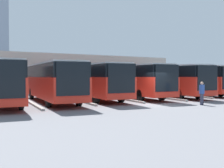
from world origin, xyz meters
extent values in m
plane|color=slate|center=(0.00, 0.00, 0.00)|extent=(600.00, 600.00, 0.00)
cube|color=red|center=(-10.54, -6.29, 1.29)|extent=(4.11, 12.68, 1.68)
cube|color=black|center=(-10.54, -6.29, 2.65)|extent=(4.05, 12.49, 1.03)
cube|color=silver|center=(-10.54, -6.29, 3.23)|extent=(3.95, 12.18, 0.12)
cylinder|color=black|center=(-11.16, -2.31, 0.52)|extent=(0.43, 1.07, 1.04)
cylinder|color=black|center=(-8.93, -2.60, 0.52)|extent=(0.43, 1.07, 1.04)
cylinder|color=black|center=(-12.15, -9.98, 0.52)|extent=(0.43, 1.07, 1.04)
cylinder|color=black|center=(-9.91, -10.26, 0.52)|extent=(0.43, 1.07, 1.04)
cube|color=#9E9E99|center=(-8.43, -4.42, 0.07)|extent=(1.16, 7.26, 0.15)
cube|color=red|center=(-6.32, -5.63, 1.29)|extent=(4.11, 12.68, 1.68)
cube|color=black|center=(-6.32, -5.63, 2.65)|extent=(4.05, 12.49, 1.03)
cube|color=black|center=(-5.53, 0.56, 2.06)|extent=(2.23, 0.32, 2.22)
cube|color=red|center=(-5.53, 0.57, 0.67)|extent=(2.41, 0.37, 0.40)
cube|color=silver|center=(-6.32, -5.63, 3.23)|extent=(3.95, 12.18, 0.12)
cylinder|color=black|center=(-6.95, -1.66, 0.52)|extent=(0.43, 1.07, 1.04)
cylinder|color=black|center=(-4.72, -1.94, 0.52)|extent=(0.43, 1.07, 1.04)
cylinder|color=black|center=(-7.93, -9.32, 0.52)|extent=(0.43, 1.07, 1.04)
cylinder|color=black|center=(-5.70, -9.60, 0.52)|extent=(0.43, 1.07, 1.04)
cube|color=#9E9E99|center=(-4.22, -3.76, 0.07)|extent=(1.16, 7.26, 0.15)
cube|color=red|center=(-2.11, -6.20, 1.29)|extent=(4.11, 12.68, 1.68)
cube|color=black|center=(-2.11, -6.20, 2.65)|extent=(4.05, 12.49, 1.03)
cube|color=black|center=(-1.31, -0.01, 2.06)|extent=(2.23, 0.32, 2.22)
cube|color=red|center=(-1.31, 0.00, 0.67)|extent=(2.41, 0.37, 0.40)
cube|color=silver|center=(-2.11, -6.20, 3.23)|extent=(3.95, 12.18, 0.12)
cylinder|color=black|center=(-2.73, -2.23, 0.52)|extent=(0.43, 1.07, 1.04)
cylinder|color=black|center=(-0.50, -2.51, 0.52)|extent=(0.43, 1.07, 1.04)
cylinder|color=black|center=(-3.71, -9.89, 0.52)|extent=(0.43, 1.07, 1.04)
cylinder|color=black|center=(-1.48, -10.17, 0.52)|extent=(0.43, 1.07, 1.04)
cube|color=#9E9E99|center=(0.00, -4.33, 0.07)|extent=(1.16, 7.26, 0.15)
cube|color=red|center=(2.11, -6.53, 1.29)|extent=(4.11, 12.68, 1.68)
cube|color=black|center=(2.11, -6.53, 2.65)|extent=(4.05, 12.49, 1.03)
cube|color=black|center=(2.90, -0.34, 2.06)|extent=(2.23, 0.32, 2.22)
cube|color=red|center=(2.90, -0.33, 0.67)|extent=(2.41, 0.37, 0.40)
cube|color=silver|center=(2.11, -6.53, 3.23)|extent=(3.95, 12.18, 0.12)
cylinder|color=black|center=(1.48, -2.56, 0.52)|extent=(0.43, 1.07, 1.04)
cylinder|color=black|center=(3.71, -2.84, 0.52)|extent=(0.43, 1.07, 1.04)
cylinder|color=black|center=(0.50, -10.22, 0.52)|extent=(0.43, 1.07, 1.04)
cylinder|color=black|center=(2.73, -10.50, 0.52)|extent=(0.43, 1.07, 1.04)
cube|color=#9E9E99|center=(4.22, -4.66, 0.07)|extent=(1.16, 7.26, 0.15)
cube|color=red|center=(6.32, -5.83, 1.29)|extent=(4.11, 12.68, 1.68)
cube|color=black|center=(6.32, -5.83, 2.65)|extent=(4.05, 12.49, 1.03)
cube|color=black|center=(7.12, 0.36, 2.06)|extent=(2.23, 0.32, 2.22)
cube|color=red|center=(7.12, 0.37, 0.67)|extent=(2.41, 0.37, 0.40)
cube|color=silver|center=(6.32, -5.83, 3.23)|extent=(3.95, 12.18, 0.12)
cylinder|color=black|center=(5.70, -1.86, 0.52)|extent=(0.43, 1.07, 1.04)
cylinder|color=black|center=(7.93, -2.14, 0.52)|extent=(0.43, 1.07, 1.04)
cylinder|color=black|center=(4.72, -9.52, 0.52)|extent=(0.43, 1.07, 1.04)
cylinder|color=black|center=(6.95, -9.81, 0.52)|extent=(0.43, 1.07, 1.04)
cube|color=#9E9E99|center=(8.43, -3.96, 0.07)|extent=(1.16, 7.26, 0.15)
cube|color=red|center=(10.54, -5.74, 1.29)|extent=(4.11, 12.68, 1.68)
cube|color=black|center=(11.33, 0.45, 2.06)|extent=(2.23, 0.32, 2.22)
cube|color=red|center=(11.33, 0.46, 0.67)|extent=(2.41, 0.37, 0.40)
cylinder|color=black|center=(9.91, -1.77, 0.52)|extent=(0.43, 1.07, 1.04)
cylinder|color=black|center=(8.93, -9.43, 0.52)|extent=(0.43, 1.07, 1.04)
cylinder|color=#38384C|center=(-2.77, 2.35, 0.43)|extent=(0.26, 0.26, 0.86)
cylinder|color=#38384C|center=(-2.57, 2.43, 0.43)|extent=(0.26, 0.26, 0.86)
cylinder|color=#2D4C99|center=(-2.67, 2.39, 1.21)|extent=(0.51, 0.51, 0.68)
sphere|color=tan|center=(-2.67, 2.39, 1.66)|extent=(0.23, 0.23, 0.23)
cube|color=#A8A399|center=(0.00, -22.91, 2.57)|extent=(34.56, 10.83, 5.15)
cube|color=silver|center=(0.00, -29.82, 4.90)|extent=(34.56, 3.00, 0.24)
cylinder|color=slate|center=(-12.09, -30.92, 2.45)|extent=(0.20, 0.20, 4.90)
camera|label=1|loc=(14.49, 17.03, 2.25)|focal=45.00mm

